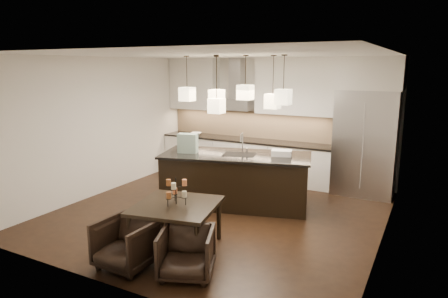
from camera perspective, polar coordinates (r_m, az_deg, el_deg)
The scene contains 37 objects.
floor at distance 7.33m, azimuth -0.74°, elevation -9.20°, with size 5.50×5.50×0.02m, color black.
ceiling at distance 6.84m, azimuth -0.81°, elevation 13.43°, with size 5.50×5.50×0.02m, color white.
wall_back at distance 9.43m, azimuth 7.33°, elevation 4.29°, with size 5.50×0.02×2.80m, color silver.
wall_front at distance 4.77m, azimuth -16.94°, elevation -3.45°, with size 5.50×0.02×2.80m, color silver.
wall_left at distance 8.61m, azimuth -17.13°, elevation 3.15°, with size 0.02×5.50×2.80m, color silver.
wall_right at distance 6.14m, azimuth 22.43°, elevation -0.51°, with size 0.02×5.50×2.80m, color silver.
refrigerator at distance 8.60m, azimuth 19.55°, elevation 0.79°, with size 1.20×0.72×2.15m, color #B7B7BA.
fridge_panel at distance 8.46m, azimuth 20.20°, elevation 10.13°, with size 1.26×0.72×0.65m, color silver.
lower_cabinets at distance 9.54m, azimuth 2.97°, elevation -1.41°, with size 4.21×0.62×0.88m, color silver.
countertop at distance 9.45m, azimuth 3.00°, elevation 1.31°, with size 4.21×0.66×0.04m, color black.
backsplash at distance 9.66m, azimuth 3.77°, elevation 3.55°, with size 4.21×0.02×0.63m, color tan.
upper_cab_left at distance 10.13m, azimuth -4.27°, elevation 9.26°, with size 1.25×0.35×1.25m, color silver.
upper_cab_right at distance 9.01m, azimuth 10.35°, elevation 8.79°, with size 1.86×0.35×1.25m, color silver.
hood_canopy at distance 9.51m, azimuth 1.53°, elevation 6.38°, with size 0.90×0.52×0.24m, color #B7B7BA.
hood_chimney at distance 9.57m, azimuth 1.85°, elevation 10.01°, with size 0.30×0.28×0.96m, color #B7B7BA.
fruit_bowl at distance 10.02m, azimuth -4.01°, elevation 2.20°, with size 0.26×0.26×0.06m, color silver.
island_body at distance 7.62m, azimuth 1.67°, elevation -4.53°, with size 2.69×1.08×0.95m, color black.
island_top at distance 7.50m, azimuth 1.70°, elevation -0.90°, with size 2.77×1.16×0.04m, color black.
faucet at distance 7.54m, azimuth 2.66°, elevation 0.91°, with size 0.11×0.26×0.41m, color silver, non-canonical shape.
tote_bag at distance 7.62m, azimuth -5.20°, elevation 0.83°, with size 0.37×0.19×0.37m, color #1A4A30.
food_container at distance 7.42m, azimuth 8.24°, elevation -0.56°, with size 0.37×0.26×0.11m, color silver.
dining_table at distance 5.91m, azimuth -6.76°, elevation -10.93°, with size 1.13×1.13×0.68m, color black, non-canonical shape.
candelabra at distance 5.72m, azimuth -6.89°, elevation -5.95°, with size 0.33×0.33×0.40m, color black, non-canonical shape.
candle_a at distance 5.69m, azimuth -5.69°, elevation -6.44°, with size 0.07×0.07×0.09m, color beige.
candle_b at distance 5.85m, azimuth -7.03°, elevation -5.94°, with size 0.07×0.07×0.09m, color #D27041.
candle_c at distance 5.66m, azimuth -7.90°, elevation -6.57°, with size 0.07×0.07×0.09m, color brown.
candle_d at distance 5.73m, azimuth -5.67°, elevation -4.79°, with size 0.07×0.07×0.09m, color #D27041.
candle_e at distance 5.75m, azimuth -7.92°, elevation -4.77°, with size 0.07×0.07×0.09m, color brown.
candle_f at distance 5.58m, azimuth -7.22°, elevation -5.27°, with size 0.07×0.07×0.09m, color beige.
armchair_left at distance 5.54m, azimuth -13.72°, elevation -12.97°, with size 0.70×0.72×0.65m, color black.
armchair_right at distance 5.20m, azimuth -5.37°, elevation -14.55°, with size 0.66×0.68×0.62m, color black.
pendant_a at distance 7.66m, azimuth -5.28°, elevation 7.81°, with size 0.24×0.24×0.26m, color beige.
pendant_b at distance 7.68m, azimuth -1.05°, elevation 7.52°, with size 0.24×0.24×0.26m, color beige.
pendant_c at distance 7.09m, azimuth 3.06°, elevation 8.09°, with size 0.24×0.24×0.26m, color beige.
pendant_d at distance 7.17m, azimuth 6.97°, elevation 6.78°, with size 0.24×0.24×0.26m, color beige.
pendant_e at distance 6.88m, azimuth 8.45°, elevation 7.36°, with size 0.24×0.24×0.26m, color beige.
pendant_f at distance 7.06m, azimuth -1.08°, elevation 6.18°, with size 0.24×0.24×0.26m, color beige.
Camera 1 is at (3.29, -6.00, 2.61)m, focal length 32.00 mm.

